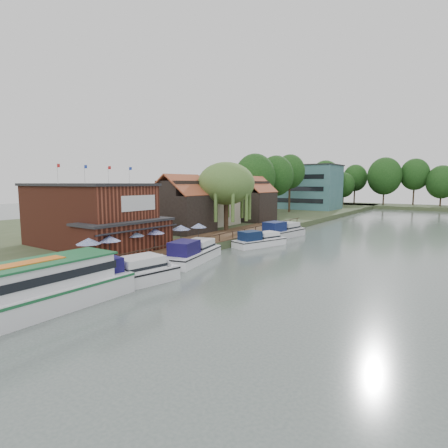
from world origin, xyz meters
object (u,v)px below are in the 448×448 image
Objects in this scene: cottage_c at (253,199)px; umbrella_3 at (155,239)px; pub at (99,216)px; umbrella_2 at (134,242)px; umbrella_0 at (89,251)px; cruiser_1 at (193,250)px; hotel_block at (293,187)px; umbrella_4 at (181,235)px; swan at (78,288)px; cruiser_0 at (122,271)px; umbrella_5 at (199,233)px; cruiser_2 at (260,238)px; tour_boat at (16,291)px; cottage_b at (207,200)px; umbrella_1 at (110,248)px; cruiser_3 at (282,229)px; willow at (226,197)px; cottage_a at (182,204)px.

umbrella_3 is at bearing -78.42° from cottage_c.
pub is 8.42× the size of umbrella_2.
cruiser_1 is at bearing 69.90° from umbrella_0.
umbrella_4 is (14.73, -64.90, -4.86)m from hotel_block.
hotel_block is at bearing 101.26° from umbrella_2.
cottage_c is 19.32× the size of swan.
umbrella_3 reaches higher than cruiser_0.
cruiser_2 is (4.31, 7.36, -1.23)m from umbrella_5.
umbrella_2 reaches higher than cruiser_2.
pub reaches higher than tour_boat.
cottage_b is 19.97m from umbrella_5.
umbrella_5 is 23.09m from tour_boat.
pub is 1.86× the size of cruiser_0.
cottage_c is at bearing 99.28° from umbrella_0.
pub is 6.64m from umbrella_2.
umbrella_1 is at bearing -28.85° from pub.
cruiser_3 is (4.12, 22.53, -1.02)m from umbrella_3.
umbrella_4 is at bearing -76.91° from willow.
cottage_b is 1.08× the size of cruiser_2.
umbrella_2 is (2.69, -20.31, -3.93)m from willow.
umbrella_4 is at bearing 100.51° from swan.
cottage_a is 3.62× the size of umbrella_1.
umbrella_3 is 1.00× the size of umbrella_5.
cottage_a is 26.51m from swan.
cottage_b is 27.45m from umbrella_2.
umbrella_4 is at bearing 86.91° from umbrella_3.
cruiser_2 is 0.58× the size of tour_boat.
cruiser_0 is (4.16, -14.87, -0.97)m from umbrella_5.
cottage_c reaches higher than umbrella_4.
umbrella_0 is 0.15× the size of tour_boat.
cruiser_1 is (3.59, 2.02, -1.05)m from umbrella_3.
hotel_block reaches higher than willow.
hotel_block is 10.69× the size of umbrella_0.
cottage_a is 0.82× the size of willow.
cottage_a is at bearing -131.99° from willow.
cottage_c is at bearing 105.97° from umbrella_5.
pub is 45.45× the size of swan.
cottage_c is at bearing 100.13° from umbrella_1.
umbrella_0 is 4.80m from swan.
umbrella_1 is 1.00× the size of umbrella_3.
hotel_block is 82.01m from swan.
cruiser_1 is (14.11, -20.80, -4.01)m from cottage_b.
cruiser_0 is 22.23m from cruiser_2.
umbrella_1 and umbrella_3 have the same top height.
umbrella_5 is at bearing 87.79° from umbrella_1.
umbrella_3 is at bearing 105.17° from swan.
tour_boat is at bearing -69.99° from umbrella_2.
cottage_c reaches higher than umbrella_0.
cottage_b is 4.04× the size of umbrella_0.
cottage_b is 0.92× the size of cruiser_3.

